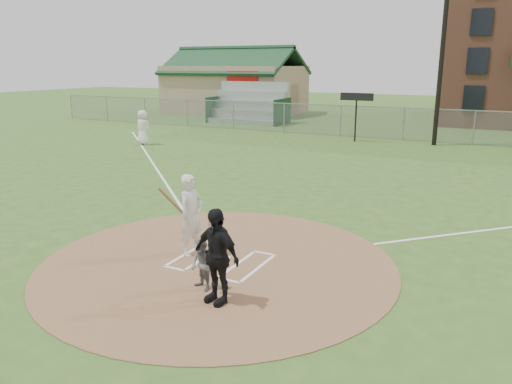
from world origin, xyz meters
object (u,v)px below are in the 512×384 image
at_px(home_plate, 221,260).
at_px(umpire, 216,256).
at_px(ondeck_player, 143,127).
at_px(catcher, 202,265).
at_px(batter_at_plate, 191,215).

relative_size(home_plate, umpire, 0.23).
relative_size(home_plate, ondeck_player, 0.22).
relative_size(home_plate, catcher, 0.39).
relative_size(umpire, batter_at_plate, 0.96).
distance_m(home_plate, batter_at_plate, 1.31).
distance_m(home_plate, catcher, 1.71).
bearing_deg(home_plate, ondeck_player, 134.75).
xyz_separation_m(catcher, batter_at_plate, (-1.34, 1.61, 0.46)).
height_order(home_plate, catcher, catcher).
relative_size(catcher, ondeck_player, 0.55).
xyz_separation_m(home_plate, batter_at_plate, (-0.85, 0.06, 1.00)).
height_order(catcher, ondeck_player, ondeck_player).
height_order(catcher, batter_at_plate, batter_at_plate).
relative_size(catcher, batter_at_plate, 0.55).
bearing_deg(umpire, home_plate, 133.28).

